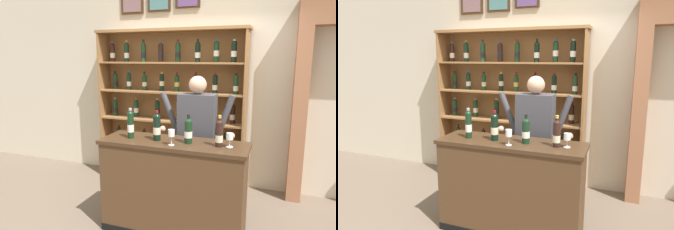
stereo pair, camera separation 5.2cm
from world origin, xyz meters
TOP-DOWN VIEW (x-y plane):
  - ground_plane at (0.00, 0.00)m, footprint 14.00×14.00m
  - back_wall at (-0.00, 1.57)m, footprint 12.00×0.19m
  - wine_shelf at (-0.38, 1.33)m, footprint 2.27×0.37m
  - tasting_counter at (0.13, -0.00)m, footprint 1.56×0.52m
  - shopkeeper at (0.26, 0.48)m, footprint 0.91×0.22m
  - tasting_bottle_super_tuscan at (-0.35, -0.03)m, footprint 0.07×0.07m
  - tasting_bottle_riserva at (-0.05, -0.01)m, footprint 0.08×0.08m
  - tasting_bottle_rosso at (0.29, -0.01)m, footprint 0.08×0.08m
  - tasting_bottle_prosecco at (0.61, -0.02)m, footprint 0.07×0.07m
  - wine_glass_center at (0.16, -0.14)m, footprint 0.07×0.07m
  - wine_glass_right at (0.71, -0.00)m, footprint 0.07×0.07m

SIDE VIEW (x-z plane):
  - ground_plane at x=0.00m, z-range -0.02..0.00m
  - tasting_counter at x=0.13m, z-range 0.00..1.03m
  - shopkeeper at x=0.26m, z-range 0.21..1.90m
  - wine_glass_right at x=0.71m, z-range 1.06..1.20m
  - wine_glass_center at x=0.16m, z-range 1.07..1.23m
  - tasting_bottle_rosso at x=0.29m, z-range 1.01..1.31m
  - tasting_bottle_prosecco at x=0.61m, z-range 1.01..1.33m
  - tasting_bottle_riserva at x=-0.05m, z-range 1.02..1.34m
  - tasting_bottle_super_tuscan at x=-0.35m, z-range 1.02..1.35m
  - wine_shelf at x=-0.38m, z-range 0.08..2.37m
  - back_wall at x=0.00m, z-range 0.00..3.19m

